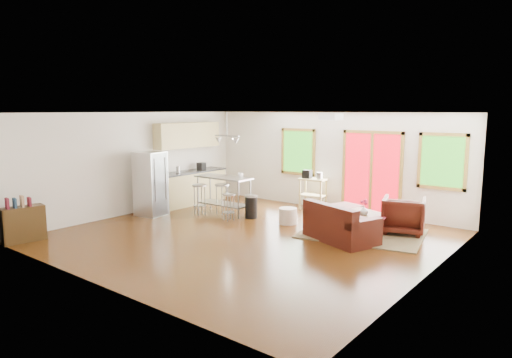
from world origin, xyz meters
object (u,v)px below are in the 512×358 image
Objects in this scene: ottoman at (345,214)px; refrigerator at (151,184)px; loveseat at (340,226)px; kitchen_cart at (312,183)px; rug at (362,233)px; armchair at (404,213)px; coffee_table at (365,215)px; island at (224,188)px.

refrigerator reaches higher than ottoman.
kitchen_cart is at bearing 151.96° from loveseat.
loveseat is at bearing -100.11° from rug.
armchair is at bearing -4.40° from ottoman.
coffee_table is 0.83m from armchair.
rug is at bearing -72.66° from coffee_table.
refrigerator is at bearing -158.50° from coffee_table.
island is at bearing -169.45° from coffee_table.
armchair is 4.48m from island.
loveseat is (-0.14, -0.77, 0.30)m from rug.
refrigerator is 1.06× the size of island.
island is (-3.70, -0.37, 0.65)m from rug.
island is at bearing -174.24° from rug.
island reaches higher than loveseat.
kitchen_cart is (1.56, 1.81, 0.07)m from island.
refrigerator is (-5.02, -1.64, 0.80)m from rug.
kitchen_cart is (-2.00, 2.21, 0.42)m from loveseat.
ottoman reaches higher than coffee_table.
armchair reaches higher than coffee_table.
armchair is (0.81, 1.38, 0.13)m from loveseat.
armchair is 6.13m from refrigerator.
rug is 1.63× the size of island.
armchair is 0.83× the size of kitchen_cart.
island is (-3.60, -0.67, 0.30)m from coffee_table.
refrigerator is at bearing -150.87° from ottoman.
loveseat is at bearing -92.41° from coffee_table.
kitchen_cart is (-2.05, 1.14, 0.37)m from coffee_table.
refrigerator is (-4.24, -2.36, 0.60)m from ottoman.
ottoman is at bearing 137.37° from rug.
ottoman is 3.15m from island.
island is (-4.36, -0.98, 0.22)m from armchair.
kitchen_cart is (-1.36, 0.72, 0.52)m from ottoman.
ottoman is at bearing 133.12° from loveseat.
loveseat is 3.60m from island.
refrigerator is at bearing 5.30° from armchair.
island reaches higher than ottoman.
island reaches higher than rug.
coffee_table is (0.05, 1.07, 0.05)m from loveseat.
island is 1.44× the size of kitchen_cart.
armchair is 0.55× the size of refrigerator.
armchair is 0.58× the size of island.
armchair reaches higher than ottoman.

